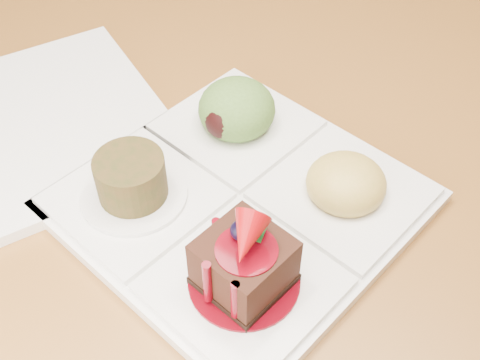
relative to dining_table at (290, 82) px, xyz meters
The scene contains 4 objects.
ground 0.68m from the dining_table, ahead, with size 6.00×6.00×0.00m, color brown.
dining_table is the anchor object (origin of this frame).
sampler_plate 0.29m from the dining_table, 67.12° to the right, with size 0.30×0.30×0.11m.
second_plate 0.33m from the dining_table, 112.30° to the right, with size 0.26×0.26×0.01m, color white.
Camera 1 is at (0.32, -0.54, 1.17)m, focal length 45.00 mm.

